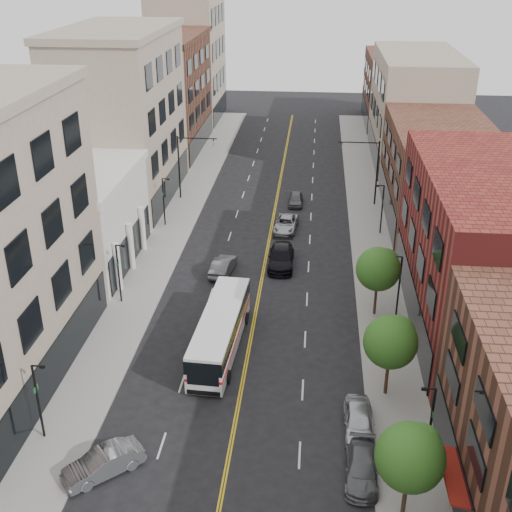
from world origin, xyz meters
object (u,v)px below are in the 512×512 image
(car_parked_mid, at_px, (362,468))
(car_lane_c, at_px, (296,199))
(car_angle_b, at_px, (103,463))
(car_lane_behind, at_px, (223,266))
(city_bus, at_px, (220,329))
(car_lane_b, at_px, (286,224))
(car_parked_far, at_px, (359,421))
(car_lane_a, at_px, (281,257))

(car_parked_mid, relative_size, car_lane_c, 1.14)
(car_angle_b, bearing_deg, car_lane_behind, 131.34)
(city_bus, distance_m, car_lane_b, 22.35)
(car_parked_far, distance_m, car_lane_a, 22.44)
(car_lane_c, bearing_deg, car_lane_a, -92.82)
(car_parked_far, bearing_deg, car_parked_mid, -90.21)
(car_parked_mid, xyz_separation_m, car_lane_b, (-5.90, 33.58, 0.03))
(car_angle_b, distance_m, car_parked_mid, 14.06)
(city_bus, height_order, car_lane_c, city_bus)
(car_parked_far, height_order, car_lane_c, car_parked_far)
(car_lane_b, relative_size, car_lane_c, 1.24)
(car_lane_c, bearing_deg, car_angle_b, -102.05)
(car_lane_a, xyz_separation_m, car_lane_c, (0.73, 15.45, -0.15))
(car_parked_mid, distance_m, car_lane_a, 26.05)
(car_parked_mid, bearing_deg, car_parked_far, 93.47)
(car_parked_mid, xyz_separation_m, car_lane_c, (-5.17, 40.83, 0.02))
(city_bus, relative_size, car_lane_behind, 2.58)
(car_parked_mid, bearing_deg, car_angle_b, -172.31)
(city_bus, xyz_separation_m, car_parked_mid, (9.40, -11.53, -1.06))
(car_lane_behind, bearing_deg, car_lane_b, -109.10)
(car_angle_b, bearing_deg, city_bus, 118.43)
(city_bus, height_order, car_angle_b, city_bus)
(car_angle_b, height_order, car_lane_a, car_lane_a)
(car_angle_b, xyz_separation_m, car_lane_c, (8.85, 41.87, -0.08))
(car_angle_b, bearing_deg, car_lane_b, 125.42)
(car_lane_behind, distance_m, car_lane_a, 5.40)
(car_lane_b, distance_m, car_lane_c, 7.29)
(car_lane_a, relative_size, car_lane_c, 1.44)
(car_lane_c, bearing_deg, city_bus, -98.33)
(city_bus, bearing_deg, car_angle_b, -107.26)
(car_parked_far, distance_m, car_lane_behind, 22.45)
(car_lane_c, bearing_deg, car_lane_b, -95.85)
(city_bus, xyz_separation_m, car_lane_a, (3.50, 13.85, -0.88))
(car_lane_behind, height_order, car_lane_c, car_lane_behind)
(car_parked_mid, relative_size, car_lane_b, 0.91)
(car_parked_far, height_order, car_lane_behind, car_parked_far)
(car_lane_c, bearing_deg, car_parked_mid, -82.90)
(car_parked_mid, height_order, car_lane_b, car_lane_b)
(car_parked_far, distance_m, car_lane_b, 30.43)
(car_parked_far, bearing_deg, city_bus, 140.12)
(car_angle_b, distance_m, car_lane_c, 42.79)
(car_lane_behind, bearing_deg, car_lane_a, -151.01)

